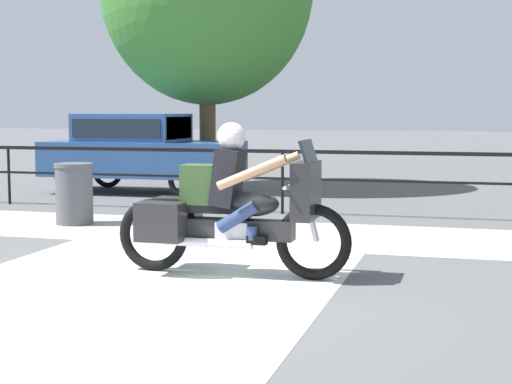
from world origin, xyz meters
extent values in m
plane|color=#565659|center=(0.00, 0.00, 0.00)|extent=(120.00, 120.00, 0.00)
cube|color=#A8A59E|center=(0.00, 3.40, 0.01)|extent=(44.00, 2.40, 0.01)
cube|color=silver|center=(-0.10, -0.20, 0.00)|extent=(3.80, 6.00, 0.01)
cube|color=black|center=(0.00, 5.52, 1.03)|extent=(36.00, 0.04, 0.06)
cube|color=black|center=(0.00, 5.52, 0.58)|extent=(36.00, 0.03, 0.04)
cylinder|color=black|center=(-5.10, 5.52, 0.53)|extent=(0.05, 0.05, 1.06)
cylinder|color=black|center=(0.00, 5.52, 0.53)|extent=(0.05, 0.05, 1.06)
torus|color=black|center=(1.49, 0.68, 0.38)|extent=(0.77, 0.11, 0.77)
torus|color=black|center=(-0.23, 0.68, 0.38)|extent=(0.77, 0.11, 0.77)
cube|color=#232326|center=(0.63, 0.68, 0.48)|extent=(1.31, 0.22, 0.20)
cube|color=silver|center=(0.66, 0.68, 0.43)|extent=(0.34, 0.26, 0.26)
ellipsoid|color=#232326|center=(0.83, 0.68, 0.75)|extent=(0.60, 0.30, 0.26)
cube|color=black|center=(0.45, 0.68, 0.69)|extent=(0.76, 0.28, 0.08)
cube|color=#232326|center=(1.41, 0.68, 0.90)|extent=(0.20, 0.59, 0.57)
cube|color=#1E232B|center=(1.43, 0.68, 1.29)|extent=(0.10, 0.50, 0.24)
cylinder|color=silver|center=(1.27, 0.68, 0.95)|extent=(0.04, 0.70, 0.04)
cylinder|color=silver|center=(0.42, 0.52, 0.35)|extent=(0.95, 0.09, 0.09)
cube|color=#232326|center=(-0.05, 0.44, 0.56)|extent=(0.48, 0.28, 0.40)
cube|color=#232326|center=(-0.05, 0.92, 0.56)|extent=(0.48, 0.28, 0.40)
cylinder|color=silver|center=(1.46, 0.68, 0.64)|extent=(0.18, 0.06, 0.51)
cube|color=black|center=(0.59, 0.68, 1.01)|extent=(0.32, 0.36, 0.61)
sphere|color=tan|center=(0.63, 0.68, 1.41)|extent=(0.23, 0.23, 0.23)
sphere|color=silver|center=(0.63, 0.68, 1.43)|extent=(0.29, 0.29, 0.29)
cylinder|color=navy|center=(0.74, 0.53, 0.63)|extent=(0.44, 0.13, 0.34)
cylinder|color=navy|center=(0.89, 0.53, 0.47)|extent=(0.11, 0.11, 0.14)
cube|color=black|center=(0.94, 0.53, 0.40)|extent=(0.20, 0.10, 0.09)
cylinder|color=navy|center=(0.74, 0.83, 0.63)|extent=(0.44, 0.13, 0.34)
cylinder|color=navy|center=(0.89, 0.83, 0.47)|extent=(0.11, 0.11, 0.14)
cube|color=black|center=(0.94, 0.83, 0.40)|extent=(0.20, 0.10, 0.09)
cylinder|color=tan|center=(0.93, 0.38, 1.09)|extent=(0.71, 0.09, 0.37)
cylinder|color=tan|center=(0.93, 0.98, 1.09)|extent=(0.71, 0.09, 0.37)
cube|color=#2D4723|center=(0.29, 0.68, 0.93)|extent=(0.36, 0.28, 0.42)
cube|color=#284C84|center=(-3.54, 7.99, 0.71)|extent=(3.96, 1.78, 0.70)
cube|color=#284C84|center=(-3.78, 7.99, 1.35)|extent=(2.06, 1.57, 0.56)
cube|color=#19232D|center=(-2.77, 7.99, 1.35)|extent=(0.04, 1.39, 0.45)
cube|color=#19232D|center=(-3.78, 7.99, 1.35)|extent=(1.89, 1.60, 0.37)
torus|color=black|center=(-2.31, 7.17, 0.36)|extent=(0.72, 0.11, 0.72)
torus|color=black|center=(-2.31, 8.81, 0.36)|extent=(0.72, 0.11, 0.72)
torus|color=black|center=(-4.77, 7.17, 0.36)|extent=(0.72, 0.11, 0.72)
torus|color=black|center=(-4.77, 8.81, 0.36)|extent=(0.72, 0.11, 0.72)
cylinder|color=#515156|center=(-2.70, 3.51, 0.43)|extent=(0.55, 0.55, 0.86)
cylinder|color=#515156|center=(-2.70, 3.51, 0.89)|extent=(0.57, 0.57, 0.06)
cylinder|color=brown|center=(-2.61, 9.34, 1.22)|extent=(0.35, 0.35, 2.44)
camera|label=1|loc=(3.00, -6.91, 1.69)|focal=55.00mm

